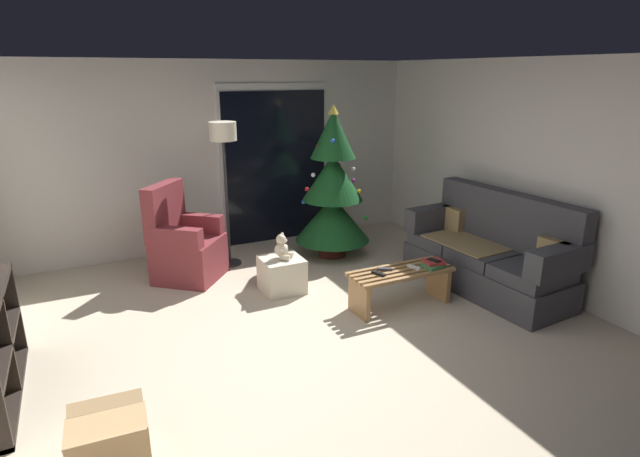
% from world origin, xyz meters
% --- Properties ---
extents(ground_plane, '(7.00, 7.00, 0.00)m').
position_xyz_m(ground_plane, '(0.00, 0.00, 0.00)').
color(ground_plane, beige).
extents(wall_back, '(5.72, 0.12, 2.50)m').
position_xyz_m(wall_back, '(0.00, 3.06, 1.25)').
color(wall_back, silver).
rests_on(wall_back, ground).
extents(wall_right, '(0.12, 6.00, 2.50)m').
position_xyz_m(wall_right, '(2.86, 0.00, 1.25)').
color(wall_right, silver).
rests_on(wall_right, ground).
extents(patio_door_frame, '(1.60, 0.02, 2.20)m').
position_xyz_m(patio_door_frame, '(0.81, 2.99, 1.10)').
color(patio_door_frame, silver).
rests_on(patio_door_frame, ground).
extents(patio_door_glass, '(1.50, 0.02, 2.10)m').
position_xyz_m(patio_door_glass, '(0.81, 2.97, 1.05)').
color(patio_door_glass, black).
rests_on(patio_door_glass, ground).
extents(couch, '(0.92, 1.99, 1.08)m').
position_xyz_m(couch, '(2.32, 0.30, 0.40)').
color(couch, '#3D3D42').
rests_on(couch, ground).
extents(coffee_table, '(1.10, 0.40, 0.40)m').
position_xyz_m(coffee_table, '(1.15, 0.34, 0.27)').
color(coffee_table, '#9E7547').
rests_on(coffee_table, ground).
extents(remote_black, '(0.09, 0.16, 0.02)m').
position_xyz_m(remote_black, '(0.88, 0.34, 0.41)').
color(remote_black, black).
rests_on(remote_black, coffee_table).
extents(remote_graphite, '(0.16, 0.12, 0.02)m').
position_xyz_m(remote_graphite, '(1.00, 0.41, 0.41)').
color(remote_graphite, '#333338').
rests_on(remote_graphite, coffee_table).
extents(remote_white, '(0.09, 0.16, 0.02)m').
position_xyz_m(remote_white, '(1.30, 0.32, 0.41)').
color(remote_white, silver).
rests_on(remote_white, coffee_table).
extents(book_stack, '(0.24, 0.22, 0.07)m').
position_xyz_m(book_stack, '(1.50, 0.27, 0.44)').
color(book_stack, '#337042').
rests_on(book_stack, coffee_table).
extents(cell_phone, '(0.10, 0.16, 0.01)m').
position_xyz_m(cell_phone, '(1.51, 0.27, 0.48)').
color(cell_phone, black).
rests_on(cell_phone, book_stack).
extents(christmas_tree, '(0.98, 0.98, 1.96)m').
position_xyz_m(christmas_tree, '(1.21, 2.01, 0.87)').
color(christmas_tree, '#4C1E19').
rests_on(christmas_tree, ground).
extents(armchair, '(0.96, 0.96, 1.13)m').
position_xyz_m(armchair, '(-0.70, 2.07, 0.40)').
color(armchair, maroon).
rests_on(armchair, ground).
extents(floor_lamp, '(0.32, 0.32, 1.78)m').
position_xyz_m(floor_lamp, '(-0.11, 2.28, 1.51)').
color(floor_lamp, '#2D2D30').
rests_on(floor_lamp, ground).
extents(ottoman, '(0.44, 0.44, 0.39)m').
position_xyz_m(ottoman, '(0.19, 1.23, 0.19)').
color(ottoman, beige).
rests_on(ottoman, ground).
extents(teddy_bear_cream, '(0.22, 0.21, 0.29)m').
position_xyz_m(teddy_bear_cream, '(0.19, 1.22, 0.51)').
color(teddy_bear_cream, beige).
rests_on(teddy_bear_cream, ottoman).
extents(cardboard_box_open_near_shelf, '(0.49, 0.48, 0.33)m').
position_xyz_m(cardboard_box_open_near_shelf, '(-1.74, -0.69, 0.14)').
color(cardboard_box_open_near_shelf, tan).
rests_on(cardboard_box_open_near_shelf, ground).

